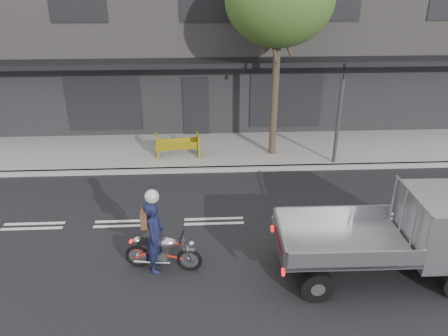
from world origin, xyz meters
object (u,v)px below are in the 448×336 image
at_px(flatbed_ute, 427,229).
at_px(construction_barrier, 178,147).
at_px(traffic_light_pole, 338,120).
at_px(motorcycle, 163,251).
at_px(rider, 155,236).
at_px(street_tree, 280,0).

distance_m(flatbed_ute, construction_barrier, 8.43).
height_order(traffic_light_pole, flatbed_ute, traffic_light_pole).
xyz_separation_m(motorcycle, flatbed_ute, (5.72, -0.43, 0.69)).
bearing_deg(motorcycle, flatbed_ute, 4.90).
height_order(motorcycle, flatbed_ute, flatbed_ute).
height_order(traffic_light_pole, rider, traffic_light_pole).
height_order(rider, flatbed_ute, flatbed_ute).
distance_m(street_tree, flatbed_ute, 8.08).
xyz_separation_m(street_tree, traffic_light_pole, (2.00, -0.85, -3.63)).
bearing_deg(flatbed_ute, street_tree, 110.18).
distance_m(motorcycle, construction_barrier, 5.80).
relative_size(motorcycle, construction_barrier, 1.17).
bearing_deg(construction_barrier, rider, -92.19).
xyz_separation_m(motorcycle, rider, (-0.15, 0.00, 0.40)).
xyz_separation_m(rider, construction_barrier, (0.22, 5.80, -0.29)).
relative_size(flatbed_ute, construction_barrier, 2.92).
bearing_deg(traffic_light_pole, flatbed_ute, -86.76).
height_order(motorcycle, rider, rider).
bearing_deg(street_tree, motorcycle, -119.02).
xyz_separation_m(street_tree, rider, (-3.55, -6.13, -4.41)).
relative_size(traffic_light_pole, flatbed_ute, 0.79).
xyz_separation_m(traffic_light_pole, flatbed_ute, (0.32, -5.70, -0.49)).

